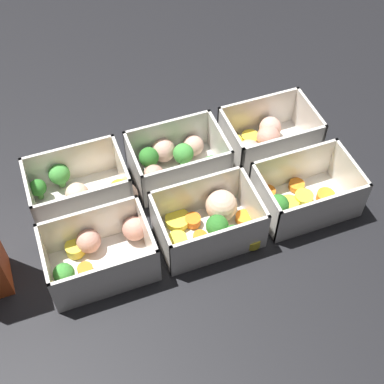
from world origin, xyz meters
TOP-DOWN VIEW (x-y plane):
  - ground_plane at (0.00, 0.00)m, footprint 4.00×4.00m
  - container_near_left at (-0.16, -0.06)m, footprint 0.16×0.11m
  - container_near_center at (-0.00, -0.07)m, footprint 0.15×0.12m
  - container_near_right at (0.17, -0.06)m, footprint 0.17×0.12m
  - container_far_left at (-0.16, 0.07)m, footprint 0.15×0.11m
  - container_far_center at (-0.01, 0.07)m, footprint 0.16×0.13m
  - container_far_right at (0.17, 0.06)m, footprint 0.16×0.11m

SIDE VIEW (x-z plane):
  - ground_plane at x=0.00m, z-range 0.00..0.00m
  - container_far_right at x=0.17m, z-range -0.01..0.06m
  - container_near_left at x=-0.16m, z-range -0.01..0.06m
  - container_far_left at x=-0.16m, z-range -0.01..0.07m
  - container_far_center at x=-0.01m, z-range -0.01..0.07m
  - container_near_right at x=0.17m, z-range -0.01..0.07m
  - container_near_center at x=0.00m, z-range -0.01..0.07m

